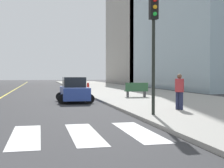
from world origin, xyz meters
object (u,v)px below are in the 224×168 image
Objects in this scene: fire_hydrant at (88,87)px; car_blue_nearest at (74,90)px; pedestrian_waiting_east at (179,90)px; traffic_light_near_corner at (154,32)px; park_bench at (136,90)px.

car_blue_nearest is at bearing -102.76° from fire_hydrant.
pedestrian_waiting_east is 2.00× the size of fire_hydrant.
car_blue_nearest is 2.16× the size of pedestrian_waiting_east.
fire_hydrant is at bearing -90.63° from traffic_light_near_corner.
pedestrian_waiting_east reaches higher than car_blue_nearest.
traffic_light_near_corner reaches higher than fire_hydrant.
pedestrian_waiting_east reaches higher than park_bench.
car_blue_nearest is at bearing -8.00° from pedestrian_waiting_east.
pedestrian_waiting_east is 19.45m from fire_hydrant.
fire_hydrant is (-2.28, 10.27, -0.11)m from park_bench.
traffic_light_near_corner is 2.80× the size of park_bench.
car_blue_nearest is 9.63m from traffic_light_near_corner.
park_bench is 9.12m from pedestrian_waiting_east.
pedestrian_waiting_east is at bearing 122.05° from car_blue_nearest.
car_blue_nearest is 2.10× the size of park_bench.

